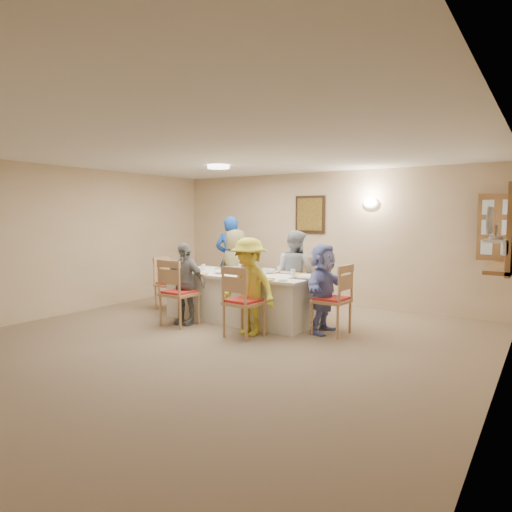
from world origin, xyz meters
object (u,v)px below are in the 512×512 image
Objects in this scene: dining_table at (242,297)px; caregiver at (231,259)px; chair_front_right at (244,301)px; desk_fan at (493,227)px; chair_left_end at (170,283)px; chair_right_end at (331,299)px; diner_front_left at (184,283)px; diner_front_right at (249,286)px; diner_back_left at (236,269)px; condiment_ketchup at (240,266)px; chair_back_right at (298,287)px; diner_right_end at (323,288)px; chair_back_left at (240,282)px; chair_front_left at (179,292)px; diner_back_right at (295,274)px.

caregiver reaches higher than dining_table.
desk_fan is at bearing -167.28° from chair_front_right.
chair_right_end reaches higher than chair_left_end.
diner_front_left is 0.92× the size of diner_front_right.
diner_front_right is at bearing -108.13° from chair_left_end.
condiment_ketchup is (0.57, -0.68, 0.15)m from diner_back_left.
chair_back_right is 2.29m from chair_left_end.
condiment_ketchup is at bearing 89.37° from diner_right_end.
chair_right_end is 0.19m from diner_right_end.
diner_front_left is 1.90m from caregiver.
condiment_ketchup is (0.57, -0.80, 0.39)m from chair_back_left.
chair_front_left is at bearing -66.56° from chair_right_end.
chair_front_left reaches higher than chair_left_end.
chair_right_end is 1.62m from condiment_ketchup.
dining_table is 1.44m from diner_right_end.
diner_right_end is (2.97, 0.00, 0.17)m from chair_left_end.
chair_back_right is at bearing -70.17° from chair_left_end.
diner_right_end reaches higher than chair_right_end.
dining_table is at bearing 130.23° from diner_back_left.
chair_front_left is 0.72× the size of diner_back_left.
chair_right_end is 0.78× the size of diner_right_end.
chair_left_end is 0.94× the size of chair_right_end.
chair_front_right is 0.60× the size of caregiver.
dining_table is at bearing -126.15° from chair_front_left.
chair_back_right is 1.72m from caregiver.
chair_front_left is at bearing -131.30° from chair_back_right.
chair_left_end is 3.10m from chair_right_end.
caregiver reaches higher than diner_right_end.
chair_left_end is 1.18m from diner_front_left.
caregiver reaches higher than diner_front_right.
desk_fan is at bearing 164.75° from diner_back_left.
diner_front_right is at bearing -173.57° from chair_front_left.
diner_front_left is at bearing -131.42° from dining_table.
diner_back_left is at bearing 129.96° from condiment_ketchup.
chair_right_end reaches higher than condiment_ketchup.
chair_back_left is 2.00m from chair_front_right.
dining_table is 1.62m from caregiver.
chair_front_right is at bearing 127.84° from diner_back_left.
chair_front_left reaches higher than chair_right_end.
chair_front_left is at bearing -126.87° from dining_table.
diner_back_right is 1.05× the size of diner_front_right.
diner_front_left is at bearing 58.94° from diner_back_right.
diner_back_left is 2.13m from diner_right_end.
diner_front_right is (-0.95, -0.68, 0.18)m from chair_right_end.
diner_front_right is at bearing 129.18° from diner_right_end.
chair_back_right reaches higher than chair_left_end.
diner_front_left is (-0.60, -0.68, 0.25)m from dining_table.
diner_back_left is 0.86× the size of caregiver.
desk_fan is 3.20m from chair_front_right.
diner_front_left is at bearing -69.42° from chair_right_end.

